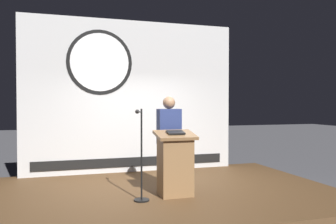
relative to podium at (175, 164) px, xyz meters
name	(u,v)px	position (x,y,z in m)	size (l,w,h in m)	color
ground_plane	(153,209)	(-0.29, 0.35, -0.82)	(40.00, 40.00, 0.00)	#4C4C51
stage_platform	(153,200)	(-0.29, 0.35, -0.67)	(6.40, 4.00, 0.30)	brown
banner_display	(131,96)	(-0.31, 2.20, 1.16)	(4.70, 0.12, 3.33)	silver
podium	(175,164)	(0.00, 0.00, 0.00)	(0.64, 0.50, 1.07)	olive
speaker_person	(169,142)	(0.04, 0.48, 0.31)	(0.40, 0.26, 1.63)	black
microphone_stand	(141,169)	(-0.60, -0.11, -0.03)	(0.24, 0.46, 1.43)	black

